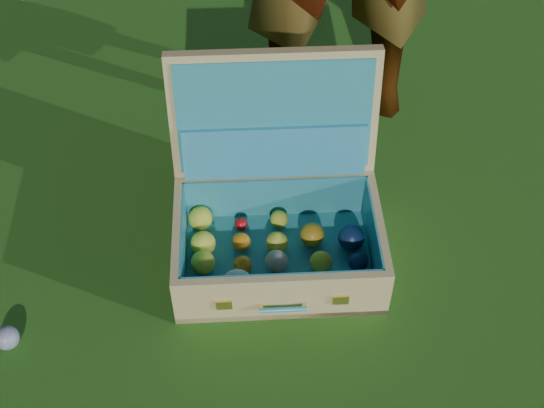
{
  "coord_description": "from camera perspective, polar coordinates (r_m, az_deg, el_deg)",
  "views": [
    {
      "loc": [
        -0.16,
        -1.03,
        1.59
      ],
      "look_at": [
        0.14,
        0.23,
        0.16
      ],
      "focal_mm": 50.0,
      "sensor_mm": 36.0,
      "label": 1
    }
  ],
  "objects": [
    {
      "name": "suitcase",
      "position": [
        1.95,
        0.21,
        -0.26
      ],
      "size": [
        0.6,
        0.53,
        0.51
      ],
      "rotation": [
        0.0,
        0.0,
        -0.18
      ],
      "color": "#DABC75",
      "rests_on": "ground"
    },
    {
      "name": "stray_ball",
      "position": [
        1.95,
        -19.34,
        -9.48
      ],
      "size": [
        0.06,
        0.06,
        0.06
      ],
      "primitive_type": "sphere",
      "color": "#4168AA",
      "rests_on": "ground"
    },
    {
      "name": "ground",
      "position": [
        1.91,
        -2.55,
        -8.97
      ],
      "size": [
        60.0,
        60.0,
        0.0
      ],
      "primitive_type": "plane",
      "color": "#215114",
      "rests_on": "ground"
    }
  ]
}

